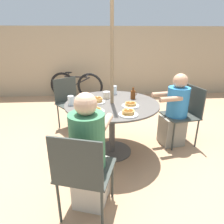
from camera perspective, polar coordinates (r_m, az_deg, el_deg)
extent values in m
plane|color=tan|center=(2.95, 0.00, -11.13)|extent=(12.00, 12.00, 0.00)
cube|color=tan|center=(5.54, -2.22, 14.03)|extent=(10.00, 0.06, 1.80)
cylinder|color=#4C4742|center=(2.95, 0.00, -11.01)|extent=(0.55, 0.55, 0.01)
cylinder|color=#4C4742|center=(2.78, 0.00, -4.85)|extent=(0.08, 0.08, 0.72)
cylinder|color=#4C4742|center=(2.64, 0.00, 2.40)|extent=(1.24, 1.24, 0.02)
cylinder|color=#846B4C|center=(2.53, 0.00, 12.14)|extent=(0.05, 0.05, 2.36)
cylinder|color=#333833|center=(3.56, -6.67, -1.42)|extent=(0.02, 0.02, 0.44)
cylinder|color=#333833|center=(3.38, -12.09, -3.04)|extent=(0.02, 0.02, 0.44)
cylinder|color=#333833|center=(3.87, -9.95, 0.25)|extent=(0.02, 0.02, 0.44)
cylinder|color=#333833|center=(3.70, -15.05, -1.15)|extent=(0.02, 0.02, 0.44)
cube|color=#333833|center=(3.54, -11.19, 2.14)|extent=(0.64, 0.64, 0.02)
cube|color=#333833|center=(3.67, -13.18, 6.20)|extent=(0.36, 0.28, 0.42)
cylinder|color=#333833|center=(2.21, -10.23, -17.07)|extent=(0.02, 0.02, 0.44)
cylinder|color=#333833|center=(2.11, 0.09, -18.75)|extent=(0.02, 0.02, 0.44)
cylinder|color=#333833|center=(1.95, -14.92, -23.72)|extent=(0.02, 0.02, 0.44)
cylinder|color=#333833|center=(1.84, -2.82, -26.30)|extent=(0.02, 0.02, 0.44)
cube|color=#333833|center=(1.87, -7.30, -16.10)|extent=(0.57, 0.57, 0.02)
cube|color=#333833|center=(1.58, -10.41, -14.32)|extent=(0.42, 0.14, 0.42)
cube|color=beige|center=(2.09, -5.97, -19.41)|extent=(0.38, 0.40, 0.44)
cylinder|color=#38754C|center=(1.78, -7.03, -8.45)|extent=(0.31, 0.31, 0.52)
sphere|color=#DBA884|center=(1.63, -7.57, 2.27)|extent=(0.19, 0.19, 0.19)
cylinder|color=#DBA884|center=(1.91, -9.06, -2.15)|extent=(0.15, 0.29, 0.07)
cylinder|color=#DBA884|center=(1.83, -1.71, -2.85)|extent=(0.15, 0.29, 0.07)
cylinder|color=#333833|center=(3.00, 17.10, -6.77)|extent=(0.02, 0.02, 0.44)
cylinder|color=#333833|center=(3.30, 13.65, -3.81)|extent=(0.02, 0.02, 0.44)
cylinder|color=#333833|center=(3.21, 23.04, -5.68)|extent=(0.02, 0.02, 0.44)
cylinder|color=#333833|center=(3.49, 19.29, -3.01)|extent=(0.02, 0.02, 0.44)
cube|color=#333833|center=(3.15, 18.74, -1.00)|extent=(0.53, 0.53, 0.02)
cube|color=#333833|center=(3.21, 22.48, 3.04)|extent=(0.10, 0.43, 0.42)
cube|color=gray|center=(3.19, 16.66, -5.01)|extent=(0.37, 0.35, 0.44)
cylinder|color=teal|center=(3.05, 18.26, 2.62)|extent=(0.31, 0.31, 0.45)
sphere|color=tan|center=(2.97, 18.96, 8.42)|extent=(0.21, 0.21, 0.21)
cylinder|color=tan|center=(2.82, 16.50, 3.55)|extent=(0.33, 0.13, 0.07)
cylinder|color=tan|center=(3.03, 14.12, 4.95)|extent=(0.33, 0.13, 0.07)
cylinder|color=white|center=(2.33, -4.83, 0.18)|extent=(0.22, 0.22, 0.01)
cylinder|color=#BC8947|center=(2.32, -4.80, 0.44)|extent=(0.16, 0.16, 0.01)
cylinder|color=#BC8947|center=(2.32, -4.96, 0.74)|extent=(0.16, 0.16, 0.01)
ellipsoid|color=brown|center=(2.32, -4.86, 0.88)|extent=(0.12, 0.11, 0.00)
cube|color=#F4E084|center=(2.31, -4.63, 0.97)|extent=(0.03, 0.03, 0.01)
cylinder|color=white|center=(2.51, 5.30, 1.76)|extent=(0.22, 0.22, 0.01)
cylinder|color=#BC8947|center=(2.50, 5.26, 2.00)|extent=(0.14, 0.14, 0.01)
cylinder|color=#BC8947|center=(2.51, 5.35, 2.27)|extent=(0.14, 0.14, 0.01)
cylinder|color=#BC8947|center=(2.51, 5.35, 2.52)|extent=(0.14, 0.14, 0.01)
ellipsoid|color=brown|center=(2.50, 5.33, 2.64)|extent=(0.12, 0.11, 0.00)
cube|color=#F4E084|center=(2.50, 5.28, 2.79)|extent=(0.02, 0.02, 0.01)
cylinder|color=white|center=(2.23, 4.67, -0.73)|extent=(0.22, 0.22, 0.01)
cylinder|color=#BC8947|center=(2.22, 4.55, -0.47)|extent=(0.14, 0.14, 0.01)
cylinder|color=#BC8947|center=(2.23, 4.78, -0.15)|extent=(0.13, 0.13, 0.01)
cylinder|color=#BC8947|center=(2.22, 4.59, 0.05)|extent=(0.13, 0.13, 0.01)
cylinder|color=#BC8947|center=(2.22, 4.73, 0.35)|extent=(0.14, 0.14, 0.01)
ellipsoid|color=brown|center=(2.21, 4.71, 0.48)|extent=(0.11, 0.10, 0.00)
cube|color=#F4E084|center=(2.22, 4.63, 0.68)|extent=(0.03, 0.03, 0.01)
cylinder|color=white|center=(2.65, -4.35, 2.85)|extent=(0.22, 0.22, 0.01)
cylinder|color=#BC8947|center=(2.65, -4.32, 3.15)|extent=(0.15, 0.15, 0.01)
cylinder|color=#BC8947|center=(2.64, -4.29, 3.38)|extent=(0.15, 0.15, 0.01)
cylinder|color=#BC8947|center=(2.64, -4.29, 3.64)|extent=(0.15, 0.15, 0.01)
cylinder|color=#BC8947|center=(2.64, -4.28, 3.94)|extent=(0.13, 0.13, 0.01)
ellipsoid|color=brown|center=(2.64, -4.39, 4.12)|extent=(0.11, 0.11, 0.00)
cube|color=#F4E084|center=(2.64, -4.23, 4.28)|extent=(0.03, 0.03, 0.01)
cylinder|color=#602D0F|center=(2.81, 6.02, 4.90)|extent=(0.07, 0.07, 0.12)
cylinder|color=#602D0F|center=(2.79, 6.08, 6.53)|extent=(0.03, 0.03, 0.05)
torus|color=#602D0F|center=(2.81, 6.66, 5.24)|extent=(0.05, 0.01, 0.05)
cylinder|color=beige|center=(2.83, -1.62, 4.82)|extent=(0.09, 0.09, 0.09)
cylinder|color=white|center=(2.81, -1.63, 5.75)|extent=(0.10, 0.10, 0.01)
cylinder|color=silver|center=(3.02, 0.64, 6.29)|extent=(0.08, 0.08, 0.13)
cylinder|color=silver|center=(2.59, -11.66, 3.23)|extent=(0.08, 0.08, 0.12)
torus|color=black|center=(5.48, -13.87, 7.43)|extent=(0.68, 0.21, 0.68)
torus|color=black|center=(5.24, -6.29, 7.31)|extent=(0.68, 0.21, 0.68)
cylinder|color=#232326|center=(5.30, -10.33, 9.83)|extent=(0.60, 0.17, 0.03)
cylinder|color=#232326|center=(5.28, -8.70, 8.59)|extent=(0.46, 0.14, 0.26)
cylinder|color=#232326|center=(5.36, -12.27, 10.31)|extent=(0.03, 0.03, 0.09)
ellipsoid|color=black|center=(5.35, -12.32, 10.96)|extent=(0.21, 0.11, 0.04)
cylinder|color=#232326|center=(5.19, -6.82, 10.48)|extent=(0.13, 0.43, 0.03)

